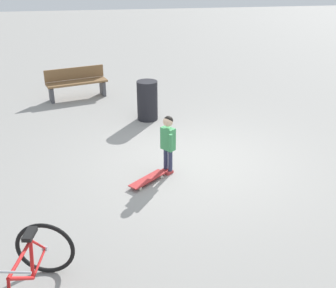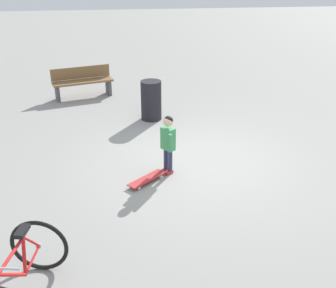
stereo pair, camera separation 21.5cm
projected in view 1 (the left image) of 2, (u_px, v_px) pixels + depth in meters
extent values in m
plane|color=gray|center=(194.00, 162.00, 7.56)|extent=(50.00, 50.00, 0.00)
cylinder|color=#2D3351|center=(170.00, 161.00, 7.06)|extent=(0.08, 0.08, 0.42)
cube|color=#B73333|center=(169.00, 172.00, 7.13)|extent=(0.17, 0.15, 0.05)
cylinder|color=#2D3351|center=(166.00, 159.00, 7.13)|extent=(0.08, 0.08, 0.42)
cube|color=#B73333|center=(165.00, 170.00, 7.20)|extent=(0.17, 0.15, 0.05)
cube|color=#3F9959|center=(168.00, 139.00, 6.92)|extent=(0.26, 0.28, 0.40)
cylinder|color=#3F9959|center=(171.00, 143.00, 6.76)|extent=(0.06, 0.06, 0.32)
cylinder|color=#3F9959|center=(164.00, 135.00, 7.06)|extent=(0.06, 0.06, 0.32)
sphere|color=beige|center=(168.00, 122.00, 6.79)|extent=(0.17, 0.17, 0.17)
sphere|color=black|center=(168.00, 121.00, 6.79)|extent=(0.16, 0.16, 0.16)
cube|color=#B22D2D|center=(148.00, 179.00, 6.83)|extent=(0.69, 0.63, 0.02)
cube|color=#B7B7BC|center=(137.00, 186.00, 6.66)|extent=(0.09, 0.10, 0.02)
cube|color=#B7B7BC|center=(158.00, 174.00, 7.02)|extent=(0.09, 0.10, 0.02)
cylinder|color=beige|center=(140.00, 189.00, 6.62)|extent=(0.06, 0.06, 0.06)
cylinder|color=beige|center=(134.00, 186.00, 6.71)|extent=(0.06, 0.06, 0.06)
cylinder|color=beige|center=(161.00, 177.00, 6.99)|extent=(0.06, 0.06, 0.06)
cylinder|color=beige|center=(155.00, 174.00, 7.07)|extent=(0.06, 0.06, 0.06)
torus|color=black|center=(45.00, 248.00, 4.75)|extent=(0.71, 0.20, 0.71)
cylinder|color=#B7B7BC|center=(45.00, 248.00, 4.75)|extent=(0.07, 0.07, 0.06)
cylinder|color=red|center=(22.00, 278.00, 4.07)|extent=(0.15, 0.51, 0.48)
cylinder|color=red|center=(20.00, 258.00, 4.02)|extent=(0.16, 0.59, 0.06)
cylinder|color=red|center=(32.00, 258.00, 4.33)|extent=(0.07, 0.14, 0.48)
cylinder|color=red|center=(39.00, 263.00, 4.57)|extent=(0.12, 0.43, 0.08)
cylinder|color=red|center=(38.00, 245.00, 4.53)|extent=(0.10, 0.35, 0.40)
cube|color=black|center=(30.00, 234.00, 4.26)|extent=(0.14, 0.24, 0.05)
cylinder|color=#B7B7BC|center=(7.00, 272.00, 3.72)|extent=(0.46, 0.12, 0.02)
cube|color=brown|center=(77.00, 82.00, 10.80)|extent=(1.66, 0.87, 0.05)
cube|color=brown|center=(74.00, 73.00, 10.89)|extent=(1.55, 0.48, 0.32)
cube|color=#4C4C51|center=(51.00, 95.00, 10.63)|extent=(0.17, 0.36, 0.39)
cube|color=#4C4C51|center=(103.00, 88.00, 11.18)|extent=(0.17, 0.36, 0.39)
cylinder|color=black|center=(147.00, 101.00, 9.37)|extent=(0.48, 0.48, 0.92)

